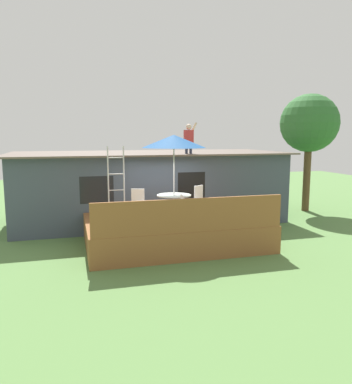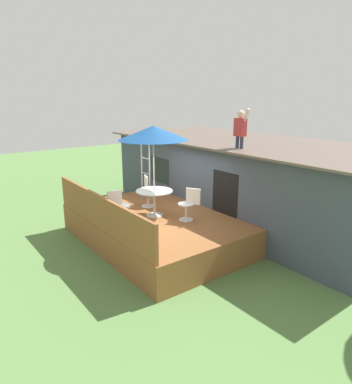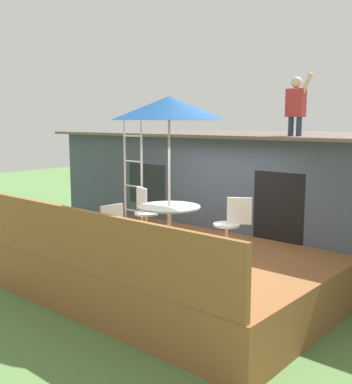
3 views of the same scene
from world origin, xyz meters
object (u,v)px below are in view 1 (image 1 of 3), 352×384
at_px(patio_chair_near, 182,211).
at_px(patio_chair_left, 142,204).
at_px(person_figure, 189,137).
at_px(patio_chair_right, 196,200).
at_px(patio_umbrella, 174,141).
at_px(patio_table, 174,200).
at_px(step_ladder, 116,182).
at_px(backyard_tree, 309,124).

bearing_deg(patio_chair_near, patio_chair_left, 34.74).
distance_m(person_figure, patio_chair_left, 3.41).
height_order(patio_chair_right, patio_chair_near, same).
bearing_deg(patio_chair_near, patio_umbrella, 0.00).
distance_m(person_figure, patio_chair_right, 2.61).
distance_m(patio_umbrella, person_figure, 2.44).
bearing_deg(patio_table, step_ladder, 155.35).
bearing_deg(step_ladder, person_figure, 26.67).
bearing_deg(backyard_tree, step_ladder, -162.06).
distance_m(patio_table, step_ladder, 1.87).
relative_size(person_figure, patio_chair_left, 1.21).
bearing_deg(backyard_tree, patio_umbrella, -153.20).
relative_size(patio_table, step_ladder, 0.47).
distance_m(step_ladder, patio_chair_left, 1.05).
xyz_separation_m(patio_table, patio_chair_left, (-0.91, 0.34, -0.13)).
height_order(patio_umbrella, patio_chair_right, patio_umbrella).
bearing_deg(backyard_tree, patio_chair_left, -157.98).
relative_size(step_ladder, backyard_tree, 0.43).
distance_m(patio_table, patio_chair_left, 0.98).
distance_m(patio_umbrella, backyard_tree, 7.93).
xyz_separation_m(patio_table, person_figure, (1.14, 2.15, 1.90)).
relative_size(step_ladder, patio_chair_right, 2.39).
bearing_deg(patio_chair_right, patio_table, 0.00).
distance_m(step_ladder, backyard_tree, 9.33).
height_order(step_ladder, patio_chair_right, step_ladder).
xyz_separation_m(patio_table, backyard_tree, (7.05, 3.56, 2.43)).
bearing_deg(step_ladder, patio_umbrella, -24.65).
height_order(patio_table, patio_umbrella, patio_umbrella).
distance_m(patio_chair_right, backyard_tree, 7.33).
xyz_separation_m(step_ladder, patio_chair_near, (1.57, -1.82, -0.64)).
relative_size(patio_chair_left, patio_chair_right, 1.00).
distance_m(patio_umbrella, patio_chair_right, 2.15).
distance_m(patio_chair_left, patio_chair_right, 1.81).
height_order(person_figure, patio_chair_right, person_figure).
bearing_deg(patio_chair_right, step_ladder, -36.11).
height_order(patio_umbrella, step_ladder, patio_umbrella).
xyz_separation_m(patio_table, patio_chair_right, (0.88, 0.53, -0.13)).
bearing_deg(backyard_tree, patio_table, -153.20).
bearing_deg(patio_umbrella, patio_table, 71.57).
height_order(patio_umbrella, person_figure, person_figure).
height_order(step_ladder, patio_chair_left, step_ladder).
xyz_separation_m(patio_table, patio_chair_near, (-0.07, -1.07, -0.13)).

